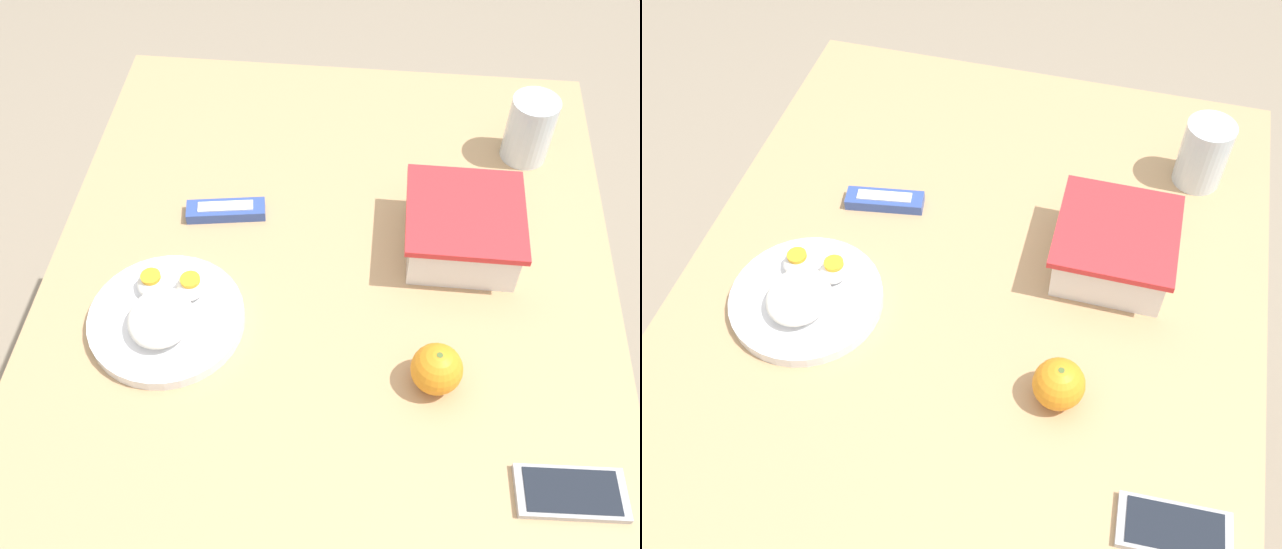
% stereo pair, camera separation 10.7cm
% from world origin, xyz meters
% --- Properties ---
extents(ground_plane, '(10.00, 10.00, 0.00)m').
position_xyz_m(ground_plane, '(0.00, 0.00, 0.00)').
color(ground_plane, gray).
extents(table, '(1.06, 0.84, 0.76)m').
position_xyz_m(table, '(0.00, 0.00, 0.68)').
color(table, tan).
rests_on(table, ground_plane).
extents(food_container, '(0.18, 0.17, 0.08)m').
position_xyz_m(food_container, '(-0.10, 0.19, 0.80)').
color(food_container, white).
rests_on(food_container, table).
extents(orange_fruit, '(0.07, 0.07, 0.07)m').
position_xyz_m(orange_fruit, '(0.14, 0.15, 0.80)').
color(orange_fruit, orange).
rests_on(orange_fruit, table).
extents(rice_plate, '(0.22, 0.22, 0.06)m').
position_xyz_m(rice_plate, '(0.08, -0.22, 0.78)').
color(rice_plate, white).
rests_on(rice_plate, table).
extents(candy_bar, '(0.06, 0.13, 0.02)m').
position_xyz_m(candy_bar, '(-0.13, -0.17, 0.77)').
color(candy_bar, '#334C9E').
rests_on(candy_bar, table).
extents(cell_phone, '(0.07, 0.14, 0.01)m').
position_xyz_m(cell_phone, '(0.28, 0.32, 0.77)').
color(cell_phone, '#ADADB2').
rests_on(cell_phone, table).
extents(drinking_glass, '(0.08, 0.08, 0.11)m').
position_xyz_m(drinking_glass, '(-0.32, 0.30, 0.82)').
color(drinking_glass, silver).
rests_on(drinking_glass, table).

